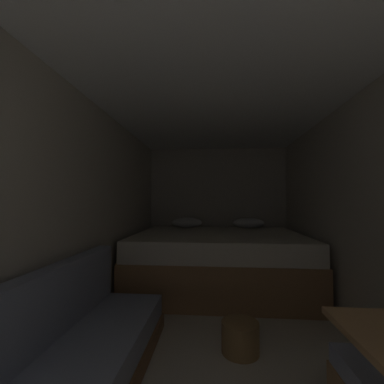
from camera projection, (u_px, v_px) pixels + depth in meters
name	position (u px, v px, depth m)	size (l,w,h in m)	color
ground_plane	(221.00, 346.00, 2.03)	(6.66, 6.66, 0.00)	beige
wall_back	(217.00, 208.00, 4.41)	(2.45, 0.05, 2.10)	beige
wall_left	(81.00, 215.00, 2.17)	(0.05, 4.66, 2.10)	beige
wall_right	(375.00, 217.00, 1.96)	(0.05, 4.66, 2.10)	beige
ceiling_slab	(220.00, 88.00, 2.11)	(2.45, 4.66, 0.05)	white
bed	(218.00, 259.00, 3.45)	(2.23, 1.75, 0.90)	#9E7247
sofa_left	(50.00, 384.00, 1.29)	(0.63, 2.21, 0.75)	brown
wicker_basket	(240.00, 337.00, 1.95)	(0.29, 0.29, 0.23)	olive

